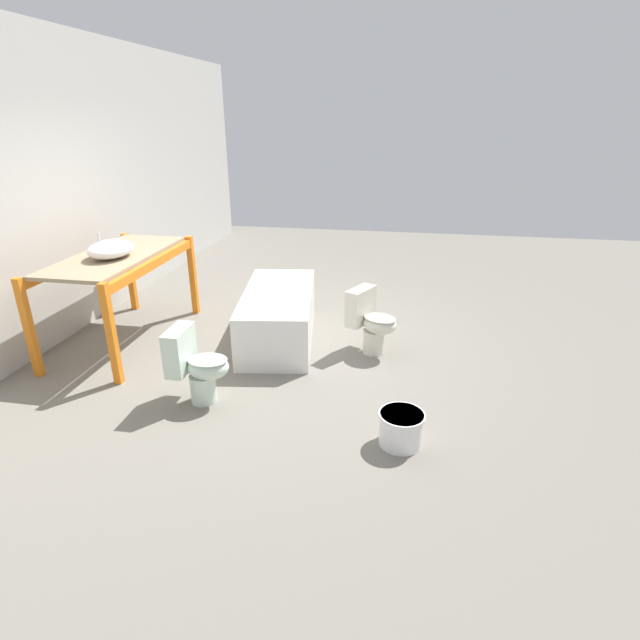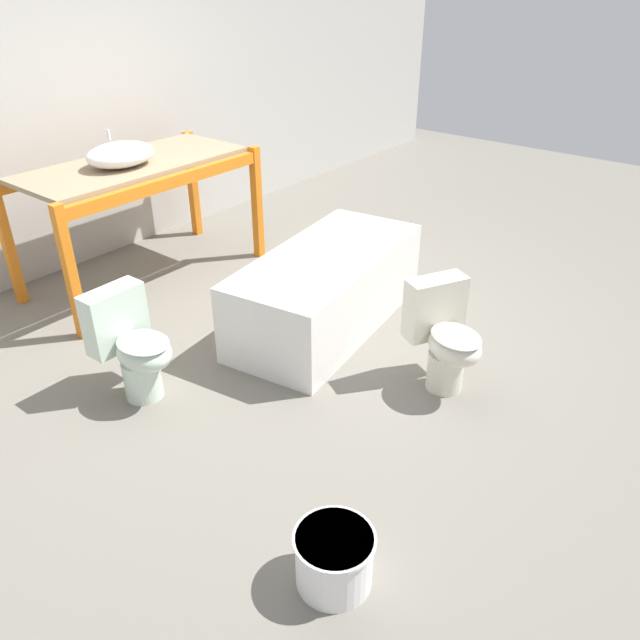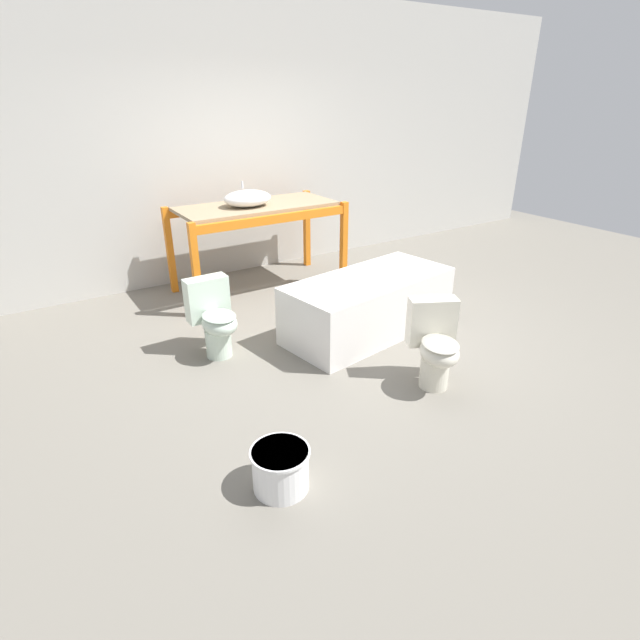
{
  "view_description": "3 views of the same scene",
  "coord_description": "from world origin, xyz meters",
  "px_view_note": "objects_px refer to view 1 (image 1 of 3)",
  "views": [
    {
      "loc": [
        -4.71,
        -1.42,
        2.34
      ],
      "look_at": [
        -0.61,
        -0.69,
        0.61
      ],
      "focal_mm": 28.0,
      "sensor_mm": 36.0,
      "label": 1
    },
    {
      "loc": [
        -2.9,
        -2.53,
        2.32
      ],
      "look_at": [
        -0.44,
        -0.56,
        0.5
      ],
      "focal_mm": 35.0,
      "sensor_mm": 36.0,
      "label": 2
    },
    {
      "loc": [
        -2.51,
        -3.5,
        2.13
      ],
      "look_at": [
        -0.65,
        -0.61,
        0.55
      ],
      "focal_mm": 28.0,
      "sensor_mm": 36.0,
      "label": 3
    }
  ],
  "objects_px": {
    "sink_basin": "(111,249)",
    "toilet_near": "(196,365)",
    "bucket_white": "(401,428)",
    "bathtub_main": "(278,312)",
    "toilet_far": "(371,321)"
  },
  "relations": [
    {
      "from": "sink_basin",
      "to": "toilet_near",
      "type": "distance_m",
      "value": 1.73
    },
    {
      "from": "bucket_white",
      "to": "sink_basin",
      "type": "bearing_deg",
      "value": 67.07
    },
    {
      "from": "sink_basin",
      "to": "bathtub_main",
      "type": "xyz_separation_m",
      "value": [
        0.45,
        -1.61,
        -0.75
      ]
    },
    {
      "from": "bucket_white",
      "to": "bathtub_main",
      "type": "bearing_deg",
      "value": 38.98
    },
    {
      "from": "toilet_far",
      "to": "bathtub_main",
      "type": "bearing_deg",
      "value": 108.82
    },
    {
      "from": "bathtub_main",
      "to": "bucket_white",
      "type": "relative_size",
      "value": 4.98
    },
    {
      "from": "toilet_near",
      "to": "bucket_white",
      "type": "bearing_deg",
      "value": -101.31
    },
    {
      "from": "bathtub_main",
      "to": "bucket_white",
      "type": "distance_m",
      "value": 2.22
    },
    {
      "from": "bathtub_main",
      "to": "bucket_white",
      "type": "height_order",
      "value": "bathtub_main"
    },
    {
      "from": "sink_basin",
      "to": "bucket_white",
      "type": "xyz_separation_m",
      "value": [
        -1.27,
        -3.01,
        -0.93
      ]
    },
    {
      "from": "sink_basin",
      "to": "toilet_far",
      "type": "xyz_separation_m",
      "value": [
        0.3,
        -2.64,
        -0.72
      ]
    },
    {
      "from": "toilet_far",
      "to": "bucket_white",
      "type": "distance_m",
      "value": 1.62
    },
    {
      "from": "bathtub_main",
      "to": "toilet_far",
      "type": "distance_m",
      "value": 1.04
    },
    {
      "from": "bathtub_main",
      "to": "toilet_near",
      "type": "height_order",
      "value": "toilet_near"
    },
    {
      "from": "sink_basin",
      "to": "bucket_white",
      "type": "distance_m",
      "value": 3.39
    }
  ]
}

